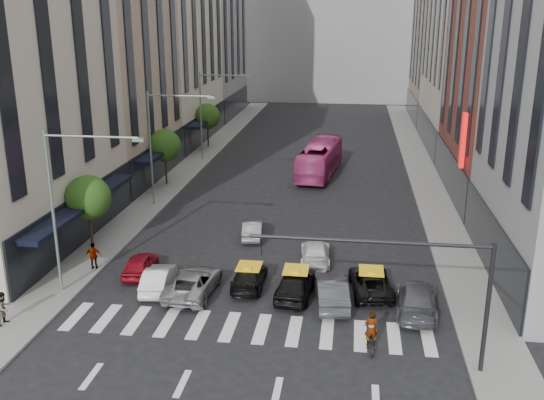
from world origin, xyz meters
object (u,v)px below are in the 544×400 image
at_px(streetlamp_near, 68,191).
at_px(streetlamp_far, 210,104).
at_px(pedestrian_near, 4,308).
at_px(motorcycle, 371,340).
at_px(bus, 320,159).
at_px(taxi_left, 249,277).
at_px(pedestrian_far, 94,256).
at_px(streetlamp_mid, 162,134).
at_px(car_white_front, 158,279).
at_px(car_red, 140,264).
at_px(taxi_center, 296,283).

height_order(streetlamp_near, streetlamp_far, same).
relative_size(streetlamp_far, pedestrian_near, 5.32).
height_order(streetlamp_near, motorcycle, streetlamp_near).
bearing_deg(bus, taxi_left, 91.09).
bearing_deg(pedestrian_far, bus, -127.67).
height_order(streetlamp_mid, pedestrian_near, streetlamp_mid).
distance_m(streetlamp_mid, car_white_front, 16.34).
xyz_separation_m(car_white_front, motorcycle, (11.64, -4.87, -0.16)).
height_order(streetlamp_mid, motorcycle, streetlamp_mid).
height_order(motorcycle, pedestrian_near, pedestrian_near).
height_order(streetlamp_mid, taxi_left, streetlamp_mid).
distance_m(car_red, pedestrian_far, 2.93).
relative_size(taxi_center, pedestrian_near, 2.67).
height_order(taxi_left, taxi_center, taxi_center).
xyz_separation_m(car_red, motorcycle, (13.33, -6.71, -0.14)).
height_order(streetlamp_mid, pedestrian_far, streetlamp_mid).
bearing_deg(car_white_front, pedestrian_far, -28.97).
height_order(taxi_center, pedestrian_near, pedestrian_near).
distance_m(streetlamp_near, pedestrian_far, 5.83).
height_order(car_white_front, pedestrian_near, pedestrian_near).
xyz_separation_m(streetlamp_near, streetlamp_mid, (0.00, 16.00, 0.00)).
bearing_deg(streetlamp_far, taxi_center, -68.72).
bearing_deg(motorcycle, car_white_front, -26.21).
relative_size(pedestrian_near, pedestrian_far, 1.03).
height_order(streetlamp_near, pedestrian_near, streetlamp_near).
relative_size(car_white_front, taxi_center, 0.87).
bearing_deg(streetlamp_far, pedestrian_far, -90.71).
relative_size(streetlamp_near, pedestrian_near, 5.32).
height_order(streetlamp_far, motorcycle, streetlamp_far).
bearing_deg(car_white_front, pedestrian_near, 33.35).
bearing_deg(pedestrian_near, streetlamp_near, -14.57).
xyz_separation_m(car_white_front, bus, (7.43, 26.48, 0.92)).
height_order(pedestrian_near, pedestrian_far, pedestrian_near).
xyz_separation_m(streetlamp_near, car_red, (2.55, 2.96, -5.27)).
bearing_deg(taxi_center, car_red, -4.26).
bearing_deg(taxi_center, motorcycle, 133.33).
bearing_deg(pedestrian_far, car_white_front, 145.44).
relative_size(car_red, pedestrian_far, 2.28).
bearing_deg(pedestrian_near, pedestrian_far, -1.06).
relative_size(streetlamp_near, pedestrian_far, 5.48).
bearing_deg(streetlamp_near, streetlamp_mid, 90.00).
height_order(bus, pedestrian_far, bus).
bearing_deg(bus, pedestrian_near, 73.24).
relative_size(taxi_center, motorcycle, 2.40).
height_order(streetlamp_mid, car_red, streetlamp_mid).
distance_m(streetlamp_near, taxi_left, 10.85).
xyz_separation_m(streetlamp_far, pedestrian_near, (-1.94, -35.94, -4.91)).
relative_size(streetlamp_mid, taxi_left, 2.14).
bearing_deg(bus, streetlamp_far, -14.05).
relative_size(taxi_left, taxi_center, 0.93).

